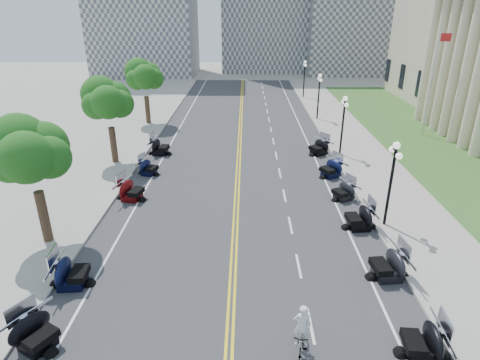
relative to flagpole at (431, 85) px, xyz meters
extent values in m
plane|color=gray|center=(-18.00, -22.00, -5.00)|extent=(160.00, 160.00, 0.00)
cube|color=#333335|center=(-18.00, -12.00, -5.00)|extent=(16.00, 90.00, 0.01)
cube|color=yellow|center=(-18.12, -12.00, -4.99)|extent=(0.12, 90.00, 0.00)
cube|color=yellow|center=(-17.88, -12.00, -4.99)|extent=(0.12, 90.00, 0.00)
cube|color=white|center=(-11.60, -12.00, -4.99)|extent=(0.12, 90.00, 0.00)
cube|color=white|center=(-24.40, -12.00, -4.99)|extent=(0.12, 90.00, 0.00)
cube|color=white|center=(-14.80, -26.00, -4.99)|extent=(0.12, 2.00, 0.00)
cube|color=white|center=(-14.80, -22.00, -4.99)|extent=(0.12, 2.00, 0.00)
cube|color=white|center=(-14.80, -18.00, -4.99)|extent=(0.12, 2.00, 0.00)
cube|color=white|center=(-14.80, -14.00, -4.99)|extent=(0.12, 2.00, 0.00)
cube|color=white|center=(-14.80, -10.00, -4.99)|extent=(0.12, 2.00, 0.00)
cube|color=white|center=(-14.80, -6.00, -4.99)|extent=(0.12, 2.00, 0.00)
cube|color=white|center=(-14.80, -2.00, -4.99)|extent=(0.12, 2.00, 0.00)
cube|color=white|center=(-14.80, 2.00, -4.99)|extent=(0.12, 2.00, 0.00)
cube|color=white|center=(-14.80, 6.00, -4.99)|extent=(0.12, 2.00, 0.00)
cube|color=white|center=(-14.80, 10.00, -4.99)|extent=(0.12, 2.00, 0.00)
cube|color=white|center=(-14.80, 14.00, -4.99)|extent=(0.12, 2.00, 0.00)
cube|color=white|center=(-14.80, 18.00, -4.99)|extent=(0.12, 2.00, 0.00)
cube|color=white|center=(-14.80, 22.00, -4.99)|extent=(0.12, 2.00, 0.00)
cube|color=white|center=(-14.80, 26.00, -4.99)|extent=(0.12, 2.00, 0.00)
cube|color=white|center=(-14.80, 30.00, -4.99)|extent=(0.12, 2.00, 0.00)
cube|color=#9E9991|center=(-7.50, -12.00, -4.92)|extent=(5.00, 90.00, 0.15)
cube|color=#9E9991|center=(-28.50, -12.00, -4.92)|extent=(5.00, 90.00, 0.15)
cube|color=#356023|center=(-0.50, -4.00, -4.95)|extent=(9.00, 60.00, 0.10)
cube|color=gray|center=(-36.00, 40.00, 8.00)|extent=(18.00, 14.00, 26.00)
cube|color=gray|center=(4.00, 43.00, 6.00)|extent=(20.00, 14.00, 22.00)
imported|color=#A51414|center=(-15.39, -27.34, -4.46)|extent=(0.82, 1.84, 1.07)
imported|color=silver|center=(-15.39, -27.34, -3.04)|extent=(0.65, 0.43, 1.79)
camera|label=1|loc=(-17.43, -38.38, 6.61)|focal=30.00mm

